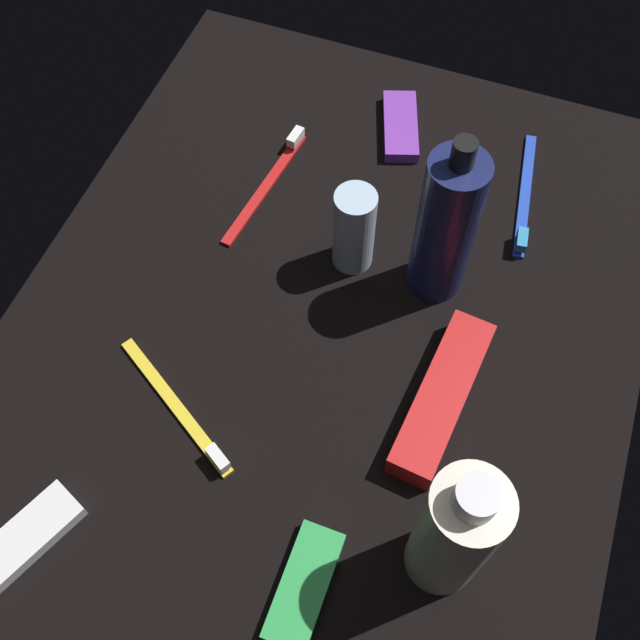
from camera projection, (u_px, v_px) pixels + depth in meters
ground_plane at (320, 337)px, 79.07cm from camera, size 84.00×64.00×1.20cm
lotion_bottle at (446, 227)px, 73.65cm from camera, size 5.87×5.87×21.25cm
bodywash_bottle at (455, 533)px, 59.38cm from camera, size 6.21×6.21×19.84cm
deodorant_stick at (352, 229)px, 78.69cm from camera, size 4.39×4.39×10.56cm
toothbrush_yellow at (181, 412)px, 73.61cm from camera, size 10.24×16.08×2.10cm
toothbrush_red at (270, 179)px, 87.99cm from camera, size 18.01×3.40×2.10cm
toothbrush_blue at (525, 200)px, 86.50cm from camera, size 17.99×3.67×2.10cm
toothpaste_box_red at (442, 397)px, 73.34cm from camera, size 17.94×6.09×3.20cm
snack_bar_green at (304, 586)px, 65.48cm from camera, size 10.40×4.01×1.50cm
snack_bar_purple at (400, 126)px, 91.89cm from camera, size 11.14×7.20×1.50cm
snack_bar_white at (26, 538)px, 67.50cm from camera, size 11.14×7.73×1.50cm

